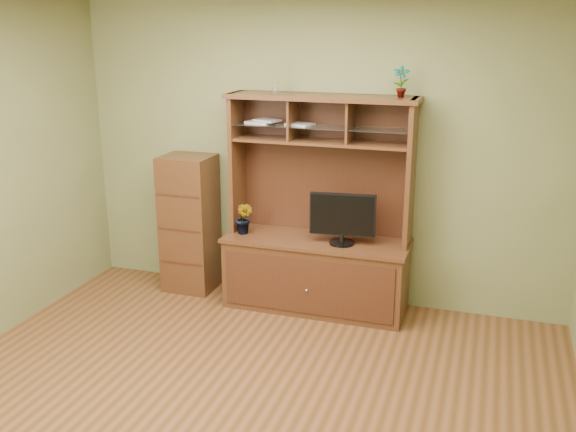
% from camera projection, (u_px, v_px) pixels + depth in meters
% --- Properties ---
extents(room, '(4.54, 4.04, 2.74)m').
position_uv_depth(room, '(230.00, 215.00, 3.93)').
color(room, '#513117').
rests_on(room, ground).
extents(media_hutch, '(1.66, 0.61, 1.90)m').
position_uv_depth(media_hutch, '(317.00, 252.00, 5.72)').
color(media_hutch, '#3F2012').
rests_on(media_hutch, room).
extents(monitor, '(0.56, 0.22, 0.45)m').
position_uv_depth(monitor, '(342.00, 218.00, 5.47)').
color(monitor, black).
rests_on(monitor, media_hutch).
extents(orchid_plant, '(0.19, 0.16, 0.30)m').
position_uv_depth(orchid_plant, '(244.00, 218.00, 5.76)').
color(orchid_plant, '#366121').
rests_on(orchid_plant, media_hutch).
extents(top_plant, '(0.14, 0.11, 0.25)m').
position_uv_depth(top_plant, '(401.00, 82.00, 5.16)').
color(top_plant, '#2C6222').
rests_on(top_plant, media_hutch).
extents(reed_diffuser, '(0.05, 0.05, 0.25)m').
position_uv_depth(reed_diffuser, '(276.00, 82.00, 5.49)').
color(reed_diffuser, silver).
rests_on(reed_diffuser, media_hutch).
extents(magazines, '(0.62, 0.22, 0.04)m').
position_uv_depth(magazines, '(275.00, 122.00, 5.59)').
color(magazines, '#B0B0B5').
rests_on(magazines, media_hutch).
extents(side_cabinet, '(0.47, 0.43, 1.30)m').
position_uv_depth(side_cabinet, '(190.00, 223.00, 6.10)').
color(side_cabinet, '#3F2012').
rests_on(side_cabinet, room).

